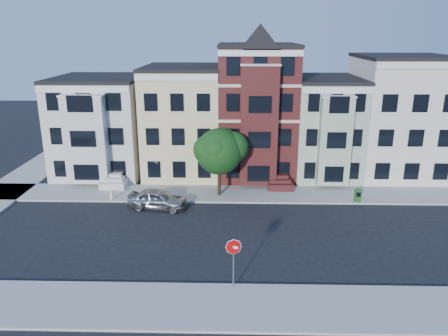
{
  "coord_description": "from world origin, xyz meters",
  "views": [
    {
      "loc": [
        -2.09,
        -26.91,
        13.37
      ],
      "look_at": [
        -2.81,
        2.24,
        4.2
      ],
      "focal_mm": 35.0,
      "sensor_mm": 36.0,
      "label": 1
    }
  ],
  "objects_px": {
    "street_tree": "(219,155)",
    "newspaper_box": "(358,195)",
    "stop_sign": "(233,260)",
    "fire_hydrant": "(111,195)",
    "parked_car": "(158,199)"
  },
  "relations": [
    {
      "from": "street_tree",
      "to": "newspaper_box",
      "type": "distance_m",
      "value": 11.71
    },
    {
      "from": "street_tree",
      "to": "fire_hydrant",
      "type": "bearing_deg",
      "value": -171.74
    },
    {
      "from": "parked_car",
      "to": "stop_sign",
      "type": "bearing_deg",
      "value": -142.72
    },
    {
      "from": "newspaper_box",
      "to": "stop_sign",
      "type": "bearing_deg",
      "value": -124.9
    },
    {
      "from": "newspaper_box",
      "to": "stop_sign",
      "type": "xyz_separation_m",
      "value": [
        -10.0,
        -12.6,
        1.07
      ]
    },
    {
      "from": "newspaper_box",
      "to": "fire_hydrant",
      "type": "xyz_separation_m",
      "value": [
        -20.07,
        0.03,
        -0.2
      ]
    },
    {
      "from": "fire_hydrant",
      "to": "stop_sign",
      "type": "distance_m",
      "value": 16.2
    },
    {
      "from": "stop_sign",
      "to": "newspaper_box",
      "type": "bearing_deg",
      "value": 65.68
    },
    {
      "from": "newspaper_box",
      "to": "street_tree",
      "type": "bearing_deg",
      "value": 176.89
    },
    {
      "from": "street_tree",
      "to": "parked_car",
      "type": "relative_size",
      "value": 1.51
    },
    {
      "from": "stop_sign",
      "to": "street_tree",
      "type": "bearing_deg",
      "value": 109.24
    },
    {
      "from": "newspaper_box",
      "to": "stop_sign",
      "type": "relative_size",
      "value": 0.33
    },
    {
      "from": "street_tree",
      "to": "stop_sign",
      "type": "xyz_separation_m",
      "value": [
        1.25,
        -13.91,
        -1.92
      ]
    },
    {
      "from": "street_tree",
      "to": "newspaper_box",
      "type": "bearing_deg",
      "value": -6.64
    },
    {
      "from": "parked_car",
      "to": "newspaper_box",
      "type": "distance_m",
      "value": 16.06
    }
  ]
}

